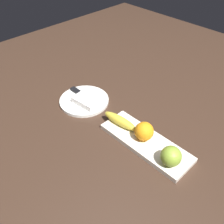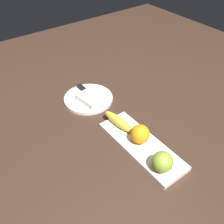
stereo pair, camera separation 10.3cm
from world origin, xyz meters
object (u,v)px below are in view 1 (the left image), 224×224
object	(u,v)px
fruit_tray	(146,142)
folded_napkin	(88,100)
apple	(171,156)
banana	(120,121)
orange_near_apple	(144,131)
knife	(80,94)
dinner_plate	(84,101)

from	to	relation	value
fruit_tray	folded_napkin	distance (m)	0.34
fruit_tray	apple	world-z (taller)	apple
banana	orange_near_apple	xyz separation A→B (m)	(0.12, 0.01, 0.02)
folded_napkin	apple	bearing A→B (deg)	-2.91
apple	banana	xyz separation A→B (m)	(-0.25, 0.02, -0.02)
apple	knife	world-z (taller)	apple
fruit_tray	dinner_plate	size ratio (longest dim) A/B	1.63
apple	folded_napkin	size ratio (longest dim) A/B	0.63
orange_near_apple	folded_napkin	bearing A→B (deg)	-179.46
fruit_tray	orange_near_apple	size ratio (longest dim) A/B	5.07
banana	folded_napkin	distance (m)	0.21
banana	dinner_plate	world-z (taller)	banana
fruit_tray	knife	distance (m)	0.41
banana	dinner_plate	size ratio (longest dim) A/B	0.70
banana	dinner_plate	xyz separation A→B (m)	(-0.23, 0.01, -0.03)
banana	folded_napkin	size ratio (longest dim) A/B	1.37
dinner_plate	knife	xyz separation A→B (m)	(-0.04, 0.01, 0.01)
banana	fruit_tray	bearing A→B (deg)	177.16
dinner_plate	folded_napkin	distance (m)	0.03
fruit_tray	knife	size ratio (longest dim) A/B	2.02
orange_near_apple	knife	bearing A→B (deg)	178.95
banana	folded_napkin	world-z (taller)	banana
knife	folded_napkin	bearing A→B (deg)	-7.75
dinner_plate	banana	bearing A→B (deg)	-1.37
fruit_tray	apple	size ratio (longest dim) A/B	5.05
orange_near_apple	dinner_plate	xyz separation A→B (m)	(-0.35, -0.00, -0.05)
folded_napkin	knife	bearing A→B (deg)	171.71
apple	orange_near_apple	size ratio (longest dim) A/B	1.00
fruit_tray	dinner_plate	world-z (taller)	fruit_tray
dinner_plate	apple	bearing A→B (deg)	-2.74
apple	orange_near_apple	world-z (taller)	same
fruit_tray	banana	size ratio (longest dim) A/B	2.32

